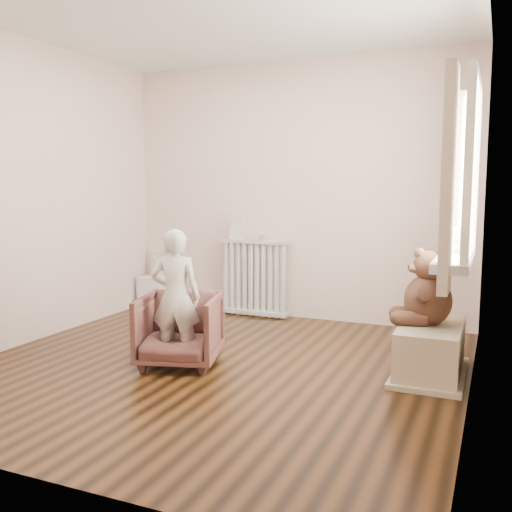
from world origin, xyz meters
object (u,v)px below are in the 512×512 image
at_px(radiator, 254,279).
at_px(armchair, 180,330).
at_px(plush_cat, 455,240).
at_px(toy_vanity, 159,283).
at_px(toy_bench, 431,348).
at_px(teddy_bear, 429,283).
at_px(child, 176,297).

height_order(radiator, armchair, radiator).
distance_m(armchair, plush_cat, 2.09).
distance_m(toy_vanity, armchair, 2.13).
bearing_deg(toy_bench, teddy_bear, 162.48).
relative_size(armchair, child, 0.58).
bearing_deg(armchair, toy_vanity, 111.29).
bearing_deg(armchair, teddy_bear, 0.23).
relative_size(child, teddy_bear, 1.91).
xyz_separation_m(armchair, teddy_bear, (1.75, 0.50, 0.40)).
xyz_separation_m(armchair, plush_cat, (1.93, 0.36, 0.73)).
relative_size(toy_vanity, child, 0.62).
height_order(armchair, toy_bench, armchair).
distance_m(armchair, teddy_bear, 1.87).
height_order(radiator, toy_bench, radiator).
bearing_deg(toy_vanity, teddy_bear, -21.53).
height_order(radiator, child, child).
bearing_deg(toy_vanity, child, -53.77).
height_order(radiator, teddy_bear, teddy_bear).
xyz_separation_m(radiator, teddy_bear, (1.89, -1.23, 0.28)).
bearing_deg(toy_vanity, radiator, 1.49).
xyz_separation_m(armchair, child, (0.00, -0.05, 0.26)).
distance_m(toy_bench, teddy_bear, 0.47).
distance_m(child, toy_bench, 1.90).
relative_size(radiator, toy_bench, 1.00).
distance_m(child, teddy_bear, 1.84).
xyz_separation_m(child, toy_bench, (1.79, 0.54, -0.33)).
relative_size(toy_bench, teddy_bear, 1.49).
distance_m(radiator, teddy_bear, 2.27).
distance_m(toy_vanity, toy_bench, 3.30).
height_order(toy_vanity, toy_bench, toy_vanity).
height_order(armchair, child, child).
distance_m(toy_vanity, plush_cat, 3.55).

